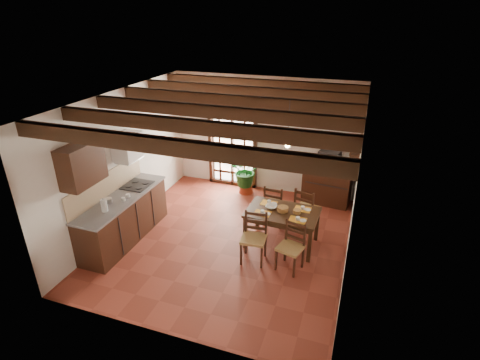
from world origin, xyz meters
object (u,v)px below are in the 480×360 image
at_px(chair_far_right, 306,217).
at_px(sideboard, 327,185).
at_px(kitchen_counter, 124,217).
at_px(potted_plant, 246,171).
at_px(chair_far_left, 275,212).
at_px(pendant_lamp, 288,141).
at_px(chair_near_left, 254,246).
at_px(chair_near_right, 290,255).
at_px(dining_table, 282,216).
at_px(crt_tv, 330,159).

relative_size(chair_far_right, sideboard, 0.90).
xyz_separation_m(kitchen_counter, potted_plant, (1.63, 2.70, 0.10)).
relative_size(chair_far_left, pendant_lamp, 1.08).
height_order(chair_near_left, chair_near_right, chair_near_left).
relative_size(chair_near_right, sideboard, 0.83).
bearing_deg(chair_far_left, kitchen_counter, 34.63).
bearing_deg(chair_near_right, sideboard, 99.59).
relative_size(dining_table, crt_tv, 2.57).
height_order(chair_far_left, crt_tv, crt_tv).
bearing_deg(chair_far_right, chair_near_right, 104.26).
bearing_deg(dining_table, chair_far_right, 64.16).
bearing_deg(kitchen_counter, chair_far_right, 23.97).
bearing_deg(chair_far_right, pendant_lamp, 74.15).
relative_size(potted_plant, pendant_lamp, 2.52).
distance_m(dining_table, chair_far_left, 0.83).
bearing_deg(kitchen_counter, chair_near_right, 1.97).
height_order(dining_table, potted_plant, potted_plant).
distance_m(chair_near_left, chair_far_right, 1.52).
bearing_deg(chair_near_left, chair_far_left, 83.52).
bearing_deg(chair_near_left, potted_plant, 106.34).
height_order(kitchen_counter, pendant_lamp, pendant_lamp).
bearing_deg(dining_table, kitchen_counter, -162.89).
bearing_deg(chair_near_left, pendant_lamp, 60.53).
bearing_deg(kitchen_counter, sideboard, 38.38).
height_order(chair_near_right, sideboard, sideboard).
bearing_deg(dining_table, potted_plant, 127.08).
xyz_separation_m(kitchen_counter, dining_table, (2.97, 0.81, 0.16)).
xyz_separation_m(dining_table, pendant_lamp, (0.00, 0.10, 1.45)).
distance_m(chair_near_left, chair_far_left, 1.36).
distance_m(sideboard, potted_plant, 1.94).
distance_m(chair_far_right, potted_plant, 2.11).
height_order(crt_tv, pendant_lamp, pendant_lamp).
distance_m(kitchen_counter, sideboard, 4.55).
height_order(kitchen_counter, dining_table, kitchen_counter).
bearing_deg(sideboard, chair_near_left, -103.04).
relative_size(kitchen_counter, dining_table, 1.65).
bearing_deg(potted_plant, chair_near_right, -57.49).
bearing_deg(chair_far_right, sideboard, -84.44).
relative_size(chair_far_left, crt_tv, 1.73).
xyz_separation_m(chair_near_right, pendant_lamp, (-0.31, 0.79, 1.80)).
bearing_deg(potted_plant, chair_near_left, -69.12).
bearing_deg(potted_plant, chair_far_left, -49.60).
xyz_separation_m(chair_far_right, sideboard, (0.25, 1.35, 0.15)).
height_order(chair_near_left, potted_plant, potted_plant).
xyz_separation_m(chair_near_left, pendant_lamp, (0.36, 0.77, 1.78)).
xyz_separation_m(chair_near_right, chair_far_right, (0.04, 1.36, 0.02)).
xyz_separation_m(chair_far_left, sideboard, (0.91, 1.33, 0.17)).
bearing_deg(crt_tv, chair_near_left, -96.29).
relative_size(chair_near_left, crt_tv, 1.77).
height_order(dining_table, chair_far_left, chair_far_left).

